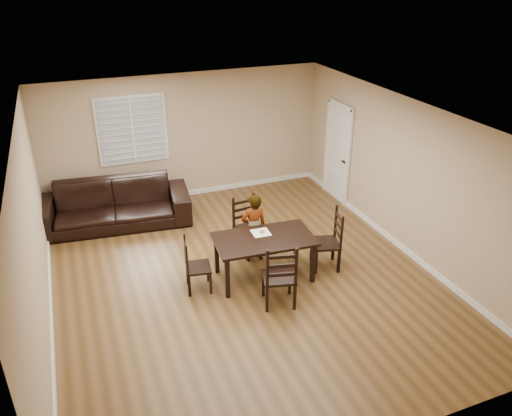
# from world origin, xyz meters

# --- Properties ---
(ground) EXTENTS (7.00, 7.00, 0.00)m
(ground) POSITION_xyz_m (0.00, 0.00, 0.00)
(ground) COLOR brown
(ground) RESTS_ON ground
(room) EXTENTS (6.04, 7.04, 2.72)m
(room) POSITION_xyz_m (0.04, 0.18, 1.81)
(room) COLOR tan
(room) RESTS_ON ground
(dining_table) EXTENTS (1.64, 1.01, 0.74)m
(dining_table) POSITION_xyz_m (0.33, -0.11, 0.65)
(dining_table) COLOR black
(dining_table) RESTS_ON ground
(chair_near) EXTENTS (0.50, 0.47, 1.01)m
(chair_near) POSITION_xyz_m (0.38, 0.90, 0.46)
(chair_near) COLOR black
(chair_near) RESTS_ON ground
(chair_far) EXTENTS (0.58, 0.55, 1.07)m
(chair_far) POSITION_xyz_m (0.24, -0.96, 0.49)
(chair_far) COLOR black
(chair_far) RESTS_ON ground
(chair_left) EXTENTS (0.45, 0.47, 0.91)m
(chair_left) POSITION_xyz_m (-0.87, -0.01, 0.41)
(chair_left) COLOR black
(chair_left) RESTS_ON ground
(chair_right) EXTENTS (0.56, 0.58, 1.05)m
(chair_right) POSITION_xyz_m (1.53, -0.23, 0.48)
(chair_right) COLOR black
(chair_right) RESTS_ON ground
(child) EXTENTS (0.46, 0.31, 1.25)m
(child) POSITION_xyz_m (0.37, 0.46, 0.62)
(child) COLOR gray
(child) RESTS_ON ground
(napkin) EXTENTS (0.30, 0.30, 0.00)m
(napkin) POSITION_xyz_m (0.34, 0.07, 0.74)
(napkin) COLOR silver
(napkin) RESTS_ON dining_table
(donut) EXTENTS (0.10, 0.10, 0.03)m
(donut) POSITION_xyz_m (0.36, 0.06, 0.76)
(donut) COLOR #B37140
(donut) RESTS_ON napkin
(sofa) EXTENTS (3.04, 1.47, 0.85)m
(sofa) POSITION_xyz_m (-1.71, 2.70, 0.43)
(sofa) COLOR black
(sofa) RESTS_ON ground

